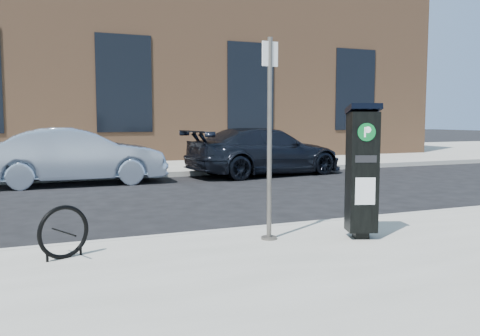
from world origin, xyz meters
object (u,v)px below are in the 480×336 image
car_silver (77,156)px  sign_pole (269,141)px  parking_kiosk (362,170)px  car_dark (265,151)px  bike_rack (64,232)px

car_silver → sign_pole: bearing=-167.1°
parking_kiosk → sign_pole: bearing=-179.0°
parking_kiosk → car_dark: size_ratio=0.35×
parking_kiosk → car_silver: (-2.86, 8.48, -0.31)m
car_silver → car_dark: (5.57, 0.11, -0.02)m
sign_pole → car_dark: size_ratio=0.52×
sign_pole → bike_rack: bearing=171.4°
sign_pole → car_silver: size_ratio=0.57×
parking_kiosk → sign_pole: size_ratio=0.68×
car_silver → car_dark: car_silver is taller
parking_kiosk → car_dark: 9.01m
sign_pole → parking_kiosk: bearing=-26.4°
car_silver → bike_rack: bearing=174.9°
sign_pole → car_silver: 8.28m
parking_kiosk → bike_rack: 3.79m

